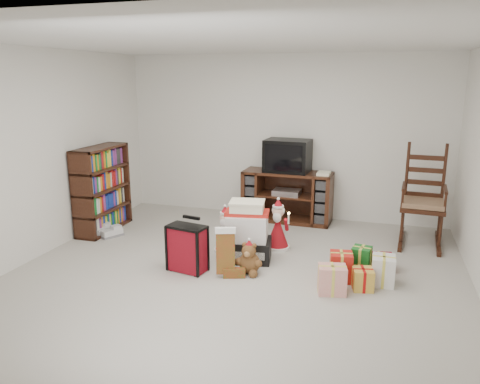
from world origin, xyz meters
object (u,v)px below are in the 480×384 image
at_px(rocking_chair, 422,208).
at_px(teddy_bear, 249,260).
at_px(crt_television, 288,156).
at_px(gift_pile, 247,235).
at_px(sneaker_pair, 107,232).
at_px(tv_stand, 287,196).
at_px(bookshelf, 102,191).
at_px(mrs_claus_figurine, 225,234).
at_px(santa_figurine, 278,230).
at_px(red_suitcase, 187,248).
at_px(gift_cluster, 360,270).

height_order(rocking_chair, teddy_bear, rocking_chair).
bearing_deg(rocking_chair, crt_television, 170.91).
distance_m(gift_pile, sneaker_pair, 2.15).
xyz_separation_m(tv_stand, bookshelf, (-2.44, -1.21, 0.20)).
distance_m(rocking_chair, teddy_bear, 2.55).
xyz_separation_m(rocking_chair, mrs_claus_figurine, (-2.38, -1.10, -0.24)).
bearing_deg(rocking_chair, santa_figurine, -151.46).
xyz_separation_m(rocking_chair, sneaker_pair, (-4.15, -1.01, -0.41)).
distance_m(rocking_chair, mrs_claus_figurine, 2.63).
bearing_deg(gift_pile, red_suitcase, -146.00).
xyz_separation_m(rocking_chair, gift_cluster, (-0.70, -1.53, -0.34)).
relative_size(tv_stand, gift_cluster, 1.32).
xyz_separation_m(red_suitcase, mrs_claus_figurine, (0.21, 0.71, -0.04)).
relative_size(mrs_claus_figurine, sneaker_pair, 1.53).
bearing_deg(crt_television, santa_figurine, -79.46).
distance_m(gift_pile, red_suitcase, 0.76).
bearing_deg(red_suitcase, teddy_bear, 22.69).
bearing_deg(gift_cluster, teddy_bear, -173.26).
bearing_deg(crt_television, red_suitcase, -102.85).
bearing_deg(rocking_chair, bookshelf, -165.95).
relative_size(tv_stand, rocking_chair, 0.99).
height_order(tv_stand, crt_television, crt_television).
xyz_separation_m(rocking_chair, teddy_bear, (-1.90, -1.67, -0.31)).
relative_size(bookshelf, gift_cluster, 1.18).
bearing_deg(teddy_bear, santa_figurine, 80.96).
height_order(teddy_bear, santa_figurine, santa_figurine).
relative_size(rocking_chair, red_suitcase, 2.16).
bearing_deg(crt_television, rocking_chair, -8.74).
xyz_separation_m(red_suitcase, gift_cluster, (1.90, 0.28, -0.15)).
relative_size(gift_pile, crt_television, 1.04).
height_order(sneaker_pair, gift_cluster, gift_cluster).
bearing_deg(red_suitcase, gift_pile, 54.70).
distance_m(red_suitcase, mrs_claus_figurine, 0.74).
height_order(santa_figurine, sneaker_pair, santa_figurine).
bearing_deg(rocking_chair, teddy_bear, -134.96).
relative_size(rocking_chair, santa_figurine, 2.05).
height_order(tv_stand, bookshelf, bookshelf).
bearing_deg(santa_figurine, gift_cluster, -33.61).
height_order(tv_stand, rocking_chair, rocking_chair).
bearing_deg(rocking_chair, sneaker_pair, -162.57).
height_order(rocking_chair, santa_figurine, rocking_chair).
relative_size(rocking_chair, mrs_claus_figurine, 2.28).
bearing_deg(santa_figurine, gift_pile, -120.24).
bearing_deg(red_suitcase, bookshelf, 160.63).
xyz_separation_m(gift_pile, santa_figurine, (0.27, 0.47, -0.06)).
relative_size(teddy_bear, mrs_claus_figurine, 0.60).
bearing_deg(gift_pile, gift_cluster, -19.79).
distance_m(gift_pile, mrs_claus_figurine, 0.39).
bearing_deg(mrs_claus_figurine, tv_stand, 72.44).
relative_size(red_suitcase, santa_figurine, 0.95).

